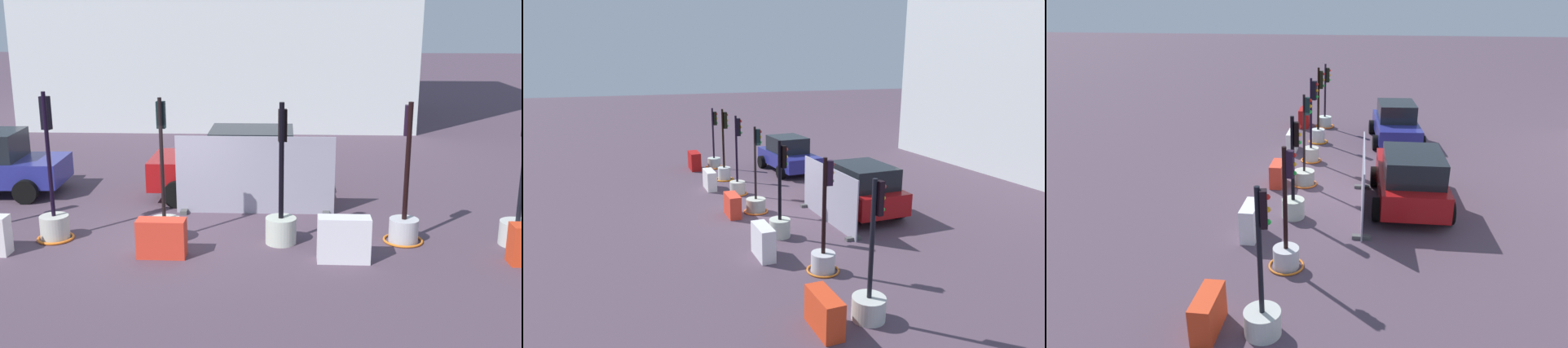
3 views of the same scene
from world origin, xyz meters
TOP-DOWN VIEW (x-y plane):
  - ground_plane at (0.00, 0.00)m, footprint 120.00×120.00m
  - traffic_light_0 at (-7.40, -0.04)m, footprint 0.91×0.91m
  - traffic_light_1 at (-4.90, -0.13)m, footprint 0.82×0.82m
  - traffic_light_2 at (-2.47, -0.18)m, footprint 0.78×0.78m
  - traffic_light_3 at (-0.10, -0.16)m, footprint 0.86×0.86m
  - traffic_light_4 at (2.38, -0.18)m, footprint 0.65×0.65m
  - traffic_light_5 at (4.98, 0.03)m, footprint 0.85×0.85m
  - traffic_light_6 at (7.32, -0.06)m, footprint 0.72×0.72m
  - construction_barrier_0 at (-7.42, -1.03)m, footprint 1.15×0.48m
  - construction_barrier_1 at (-3.63, -1.07)m, footprint 1.11×0.39m
  - construction_barrier_2 at (0.02, -1.05)m, footprint 0.97×0.41m
  - construction_barrier_3 at (3.62, -1.14)m, footprint 1.03×0.40m
  - construction_barrier_4 at (7.35, -1.11)m, footprint 1.05×0.43m
  - car_red_compact at (1.18, 3.20)m, footprint 4.12×2.28m
  - car_blue_estate at (-5.43, 3.19)m, footprint 3.94×2.27m
  - site_fence_panel at (1.73, 1.78)m, footprint 3.81×0.50m

SIDE VIEW (x-z plane):
  - ground_plane at x=0.00m, z-range 0.00..0.00m
  - construction_barrier_2 at x=0.02m, z-range 0.00..0.78m
  - construction_barrier_4 at x=7.35m, z-range 0.00..0.80m
  - construction_barrier_1 at x=-3.63m, z-range 0.00..0.80m
  - construction_barrier_0 at x=-7.42m, z-range 0.00..0.87m
  - traffic_light_3 at x=-0.10m, z-range -1.10..1.98m
  - traffic_light_0 at x=-7.40m, z-range -1.05..1.96m
  - construction_barrier_3 at x=3.62m, z-range 0.00..0.91m
  - traffic_light_6 at x=7.32m, z-range -1.01..2.04m
  - traffic_light_5 at x=4.98m, z-range -0.98..2.01m
  - traffic_light_2 at x=-2.47m, z-range -1.04..2.15m
  - traffic_light_4 at x=2.38m, z-range -0.93..2.07m
  - traffic_light_1 at x=-4.90m, z-range -1.03..2.18m
  - car_blue_estate at x=-5.43m, z-range -0.02..1.67m
  - car_red_compact at x=1.18m, z-range 0.00..1.81m
  - site_fence_panel at x=1.73m, z-range -0.05..1.85m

